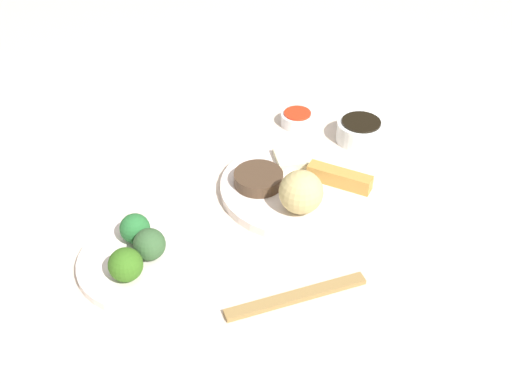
{
  "coord_description": "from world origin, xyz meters",
  "views": [
    {
      "loc": [
        0.19,
        0.89,
        0.73
      ],
      "look_at": [
        0.08,
        0.05,
        0.06
      ],
      "focal_mm": 45.19,
      "sensor_mm": 36.0,
      "label": 1
    }
  ],
  "objects_px": {
    "chopsticks_pair": "(296,296)",
    "main_plate": "(298,187)",
    "broccoli_plate": "(144,262)",
    "soy_sauce_bowl": "(360,132)",
    "sauce_ramekin_sweet_and_sour": "(297,119)"
  },
  "relations": [
    {
      "from": "soy_sauce_bowl",
      "to": "chopsticks_pair",
      "type": "xyz_separation_m",
      "value": [
        0.2,
        0.39,
        -0.02
      ]
    },
    {
      "from": "main_plate",
      "to": "broccoli_plate",
      "type": "height_order",
      "value": "main_plate"
    },
    {
      "from": "main_plate",
      "to": "sauce_ramekin_sweet_and_sour",
      "type": "relative_size",
      "value": 4.09
    },
    {
      "from": "main_plate",
      "to": "chopsticks_pair",
      "type": "relative_size",
      "value": 1.24
    },
    {
      "from": "broccoli_plate",
      "to": "soy_sauce_bowl",
      "type": "xyz_separation_m",
      "value": [
        -0.42,
        -0.29,
        0.01
      ]
    },
    {
      "from": "sauce_ramekin_sweet_and_sour",
      "to": "chopsticks_pair",
      "type": "relative_size",
      "value": 0.3
    },
    {
      "from": "main_plate",
      "to": "chopsticks_pair",
      "type": "xyz_separation_m",
      "value": [
        0.05,
        0.25,
        -0.0
      ]
    },
    {
      "from": "chopsticks_pair",
      "to": "soy_sauce_bowl",
      "type": "bearing_deg",
      "value": -116.98
    },
    {
      "from": "soy_sauce_bowl",
      "to": "sauce_ramekin_sweet_and_sour",
      "type": "distance_m",
      "value": 0.13
    },
    {
      "from": "chopsticks_pair",
      "to": "main_plate",
      "type": "bearing_deg",
      "value": -101.43
    },
    {
      "from": "main_plate",
      "to": "sauce_ramekin_sweet_and_sour",
      "type": "bearing_deg",
      "value": -100.1
    },
    {
      "from": "main_plate",
      "to": "broccoli_plate",
      "type": "relative_size",
      "value": 1.33
    },
    {
      "from": "main_plate",
      "to": "sauce_ramekin_sweet_and_sour",
      "type": "distance_m",
      "value": 0.22
    },
    {
      "from": "main_plate",
      "to": "chopsticks_pair",
      "type": "distance_m",
      "value": 0.26
    },
    {
      "from": "broccoli_plate",
      "to": "chopsticks_pair",
      "type": "bearing_deg",
      "value": 155.82
    }
  ]
}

